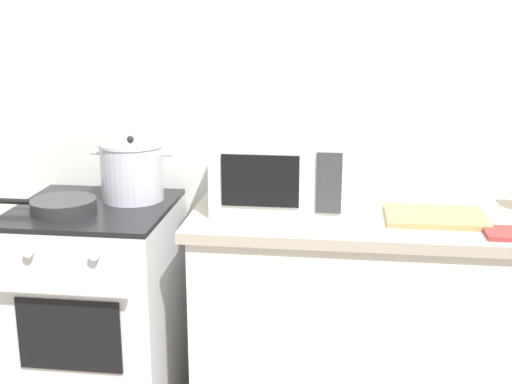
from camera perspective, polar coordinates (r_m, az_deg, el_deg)
The scene contains 9 objects.
back_wall at distance 2.83m, azimuth 1.06°, elevation 6.85°, with size 4.40×0.10×2.50m, color silver.
lower_cabinet_right at distance 2.74m, azimuth 12.97°, elevation -11.67°, with size 1.64×0.56×0.88m, color white.
countertop_right at distance 2.57m, azimuth 13.58°, elevation -2.49°, with size 1.70×0.60×0.04m, color #ADA393.
stove at distance 2.86m, azimuth -13.12°, elevation -10.04°, with size 0.60×0.64×0.92m.
stock_pot at distance 2.74m, azimuth -10.45°, elevation 1.74°, with size 0.34×0.25×0.26m.
frying_pan at distance 2.65m, azimuth -16.10°, elevation -1.11°, with size 0.45×0.25×0.05m.
microwave at distance 2.57m, azimuth 2.17°, elevation 1.89°, with size 0.50×0.37×0.30m.
cutting_board at distance 2.55m, azimuth 14.93°, elevation -2.02°, with size 0.36×0.26×0.02m, color tan.
oven_mitt at distance 2.45m, azimuth 20.84°, elevation -3.31°, with size 0.18×0.14×0.02m, color #993333.
Camera 1 is at (0.60, -1.82, 1.67)m, focal length 47.29 mm.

